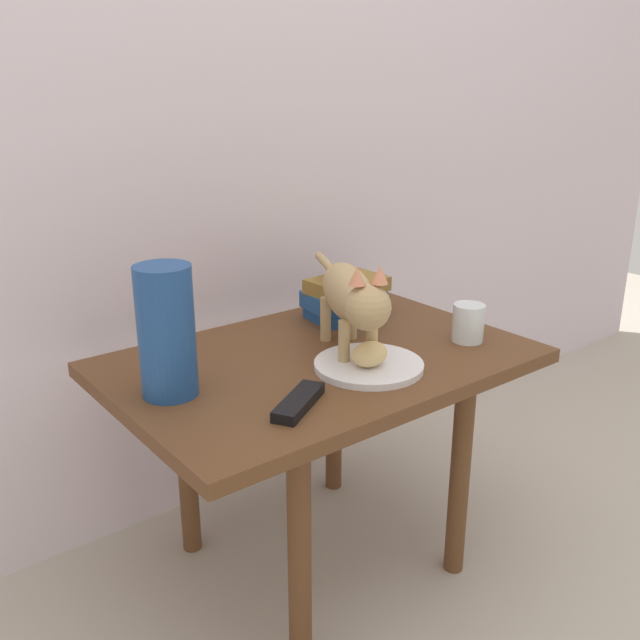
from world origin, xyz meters
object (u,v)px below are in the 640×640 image
Objects in this scene: bread_roll at (370,354)px; cat at (351,296)px; book_stack at (345,298)px; tv_remote at (299,402)px; plate at (369,365)px; candle_jar at (468,325)px; green_vase at (166,332)px; side_table at (320,384)px.

cat reaches higher than bread_roll.
book_stack reaches higher than bread_roll.
plate is at bearing -17.24° from tv_remote.
bread_roll is at bearing -129.13° from plate.
bread_roll reaches higher than tv_remote.
candle_jar is at bearing -3.52° from plate.
green_vase is 0.27m from tv_remote.
bread_roll is 0.18× the size of cat.
green_vase is (-0.37, 0.14, 0.12)m from plate.
side_table is 5.80× the size of tv_remote.
green_vase is (-0.54, -0.14, 0.07)m from book_stack.
plate is at bearing 176.48° from candle_jar.
green_vase is at bearing 97.59° from tv_remote.
green_vase reaches higher than candle_jar.
bread_roll is at bearing -121.88° from book_stack.
book_stack is 0.79× the size of green_vase.
candle_jar reaches higher than bread_roll.
tv_remote is at bearing -136.87° from side_table.
cat is 5.18× the size of candle_jar.
plate is 0.41m from green_vase.
bread_roll is 0.53× the size of tv_remote.
tv_remote is at bearing -165.97° from plate.
cat is (0.01, 0.07, 0.13)m from plate.
cat is at bearing -127.52° from book_stack.
cat is at bearing 73.82° from bread_roll.
candle_jar is at bearing -27.04° from tv_remote.
plate is 0.50× the size of cat.
candle_jar reaches higher than tv_remote.
book_stack is at bearing 14.20° from green_vase.
plate is 0.28m from candle_jar.
plate is 0.32m from book_stack.
plate reaches higher than side_table.
cat is 1.79× the size of green_vase.
candle_jar is (0.28, -0.02, 0.03)m from plate.
bread_roll is at bearing -80.06° from side_table.
candle_jar reaches higher than side_table.
side_table is 3.54× the size of green_vase.
book_stack is 0.56m from green_vase.
green_vase reaches higher than cat.
green_vase is at bearing 159.61° from plate.
bread_roll is at bearing -106.18° from cat.
tv_remote is (-0.23, -0.13, -0.12)m from cat.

